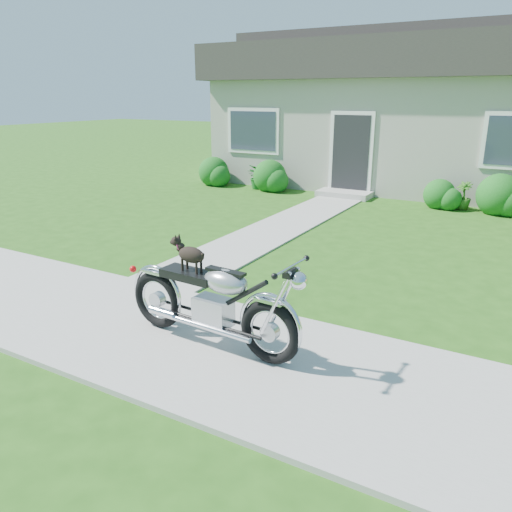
{
  "coord_description": "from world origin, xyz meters",
  "views": [
    {
      "loc": [
        2.96,
        -3.94,
        2.59
      ],
      "look_at": [
        0.14,
        1.0,
        0.75
      ],
      "focal_mm": 35.0,
      "sensor_mm": 36.0,
      "label": 1
    }
  ],
  "objects_px": {
    "house": "(436,111)",
    "potted_plant_left": "(258,177)",
    "motorcycle_with_dog": "(213,301)",
    "potted_plant_right": "(463,196)"
  },
  "relations": [
    {
      "from": "potted_plant_left",
      "to": "potted_plant_right",
      "type": "relative_size",
      "value": 1.05
    },
    {
      "from": "house",
      "to": "potted_plant_left",
      "type": "xyz_separation_m",
      "value": [
        -4.09,
        -3.44,
        -1.81
      ]
    },
    {
      "from": "potted_plant_left",
      "to": "potted_plant_right",
      "type": "bearing_deg",
      "value": 0.0
    },
    {
      "from": "house",
      "to": "motorcycle_with_dog",
      "type": "xyz_separation_m",
      "value": [
        0.19,
        -11.99,
        -1.62
      ]
    },
    {
      "from": "potted_plant_right",
      "to": "motorcycle_with_dog",
      "type": "relative_size",
      "value": 0.3
    },
    {
      "from": "house",
      "to": "potted_plant_left",
      "type": "bearing_deg",
      "value": -139.87
    },
    {
      "from": "house",
      "to": "potted_plant_right",
      "type": "xyz_separation_m",
      "value": [
        1.46,
        -3.44,
        -1.82
      ]
    },
    {
      "from": "house",
      "to": "potted_plant_right",
      "type": "height_order",
      "value": "house"
    },
    {
      "from": "potted_plant_right",
      "to": "motorcycle_with_dog",
      "type": "xyz_separation_m",
      "value": [
        -1.27,
        -8.55,
        0.21
      ]
    },
    {
      "from": "house",
      "to": "motorcycle_with_dog",
      "type": "relative_size",
      "value": 5.66
    }
  ]
}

